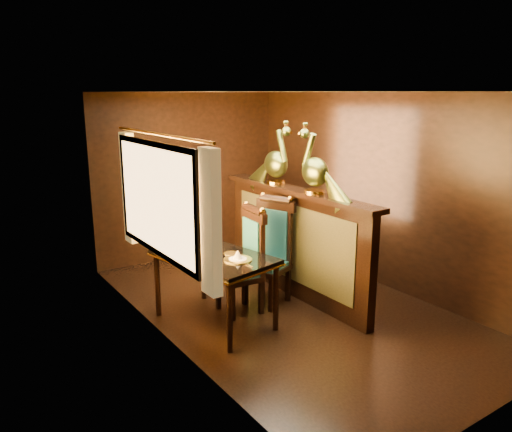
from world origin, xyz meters
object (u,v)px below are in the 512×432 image
object	(u,v)px
dining_table	(214,261)
peacock_left	(315,159)
chair_right	(248,256)
peacock_right	(276,152)
chair_left	(272,246)

from	to	relation	value
dining_table	peacock_left	distance (m)	1.62
chair_right	peacock_left	world-z (taller)	peacock_left
chair_right	peacock_right	distance (m)	1.40
dining_table	chair_left	xyz separation A→B (m)	(0.90, 0.16, -0.04)
dining_table	peacock_right	world-z (taller)	peacock_right
chair_left	peacock_left	xyz separation A→B (m)	(0.33, -0.37, 1.08)
chair_right	peacock_right	world-z (taller)	peacock_right
dining_table	chair_right	distance (m)	0.51
dining_table	peacock_left	world-z (taller)	peacock_left
dining_table	chair_right	world-z (taller)	chair_right
chair_right	dining_table	bearing A→B (deg)	-166.12
peacock_left	peacock_right	bearing A→B (deg)	90.00
chair_right	peacock_left	size ratio (longest dim) A/B	1.58
chair_left	peacock_left	bearing A→B (deg)	-69.82
chair_left	peacock_right	size ratio (longest dim) A/B	1.64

